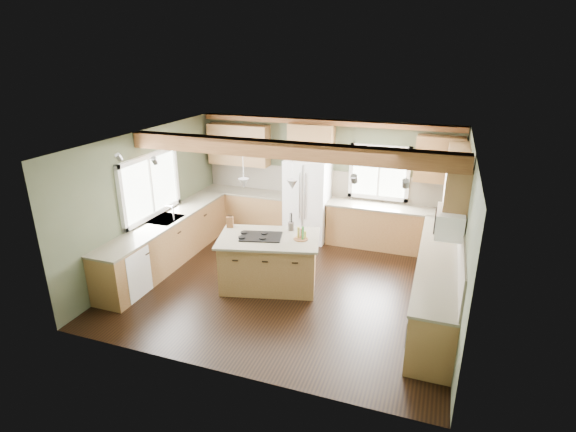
% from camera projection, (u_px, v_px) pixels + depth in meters
% --- Properties ---
extents(floor, '(5.60, 5.60, 0.00)m').
position_uv_depth(floor, '(288.00, 284.00, 8.08)').
color(floor, black).
rests_on(floor, ground).
extents(ceiling, '(5.60, 5.60, 0.00)m').
position_uv_depth(ceiling, '(288.00, 140.00, 7.17)').
color(ceiling, silver).
rests_on(ceiling, wall_back).
extents(wall_back, '(5.60, 0.00, 5.60)m').
position_uv_depth(wall_back, '(326.00, 179.00, 9.83)').
color(wall_back, '#414934').
rests_on(wall_back, ground).
extents(wall_left, '(0.00, 5.00, 5.00)m').
position_uv_depth(wall_left, '(149.00, 199.00, 8.50)').
color(wall_left, '#414934').
rests_on(wall_left, ground).
extents(wall_right, '(0.00, 5.00, 5.00)m').
position_uv_depth(wall_right, '(463.00, 238.00, 6.75)').
color(wall_right, '#414934').
rests_on(wall_right, ground).
extents(ceiling_beam, '(5.55, 0.26, 0.26)m').
position_uv_depth(ceiling_beam, '(285.00, 150.00, 7.10)').
color(ceiling_beam, '#573019').
rests_on(ceiling_beam, ceiling).
extents(soffit_trim, '(5.55, 0.20, 0.10)m').
position_uv_depth(soffit_trim, '(326.00, 122.00, 9.31)').
color(soffit_trim, '#573019').
rests_on(soffit_trim, ceiling).
extents(backsplash_back, '(5.58, 0.03, 0.58)m').
position_uv_depth(backsplash_back, '(326.00, 183.00, 9.85)').
color(backsplash_back, brown).
rests_on(backsplash_back, wall_back).
extents(backsplash_right, '(0.03, 3.70, 0.58)m').
position_uv_depth(backsplash_right, '(461.00, 242.00, 6.83)').
color(backsplash_right, brown).
rests_on(backsplash_right, wall_right).
extents(base_cab_back_left, '(2.02, 0.60, 0.88)m').
position_uv_depth(base_cab_back_left, '(247.00, 211.00, 10.43)').
color(base_cab_back_left, brown).
rests_on(base_cab_back_left, floor).
extents(counter_back_left, '(2.06, 0.64, 0.04)m').
position_uv_depth(counter_back_left, '(246.00, 192.00, 10.26)').
color(counter_back_left, brown).
rests_on(counter_back_left, base_cab_back_left).
extents(base_cab_back_right, '(2.62, 0.60, 0.88)m').
position_uv_depth(base_cab_back_right, '(390.00, 228.00, 9.40)').
color(base_cab_back_right, brown).
rests_on(base_cab_back_right, floor).
extents(counter_back_right, '(2.66, 0.64, 0.04)m').
position_uv_depth(counter_back_right, '(392.00, 208.00, 9.24)').
color(counter_back_right, brown).
rests_on(counter_back_right, base_cab_back_right).
extents(base_cab_left, '(0.60, 3.70, 0.88)m').
position_uv_depth(base_cab_left, '(168.00, 242.00, 8.75)').
color(base_cab_left, brown).
rests_on(base_cab_left, floor).
extents(counter_left, '(0.64, 3.74, 0.04)m').
position_uv_depth(counter_left, '(166.00, 220.00, 8.59)').
color(counter_left, brown).
rests_on(counter_left, base_cab_left).
extents(base_cab_right, '(0.60, 3.70, 0.88)m').
position_uv_depth(base_cab_right, '(436.00, 284.00, 7.19)').
color(base_cab_right, brown).
rests_on(base_cab_right, floor).
extents(counter_right, '(0.64, 3.74, 0.04)m').
position_uv_depth(counter_right, '(439.00, 258.00, 7.03)').
color(counter_right, brown).
rests_on(counter_right, base_cab_right).
extents(upper_cab_back_left, '(1.40, 0.35, 0.90)m').
position_uv_depth(upper_cab_back_left, '(239.00, 145.00, 10.07)').
color(upper_cab_back_left, brown).
rests_on(upper_cab_back_left, wall_back).
extents(upper_cab_over_fridge, '(0.96, 0.35, 0.70)m').
position_uv_depth(upper_cab_over_fridge, '(311.00, 141.00, 9.47)').
color(upper_cab_over_fridge, brown).
rests_on(upper_cab_over_fridge, wall_back).
extents(upper_cab_right, '(0.35, 2.20, 0.90)m').
position_uv_depth(upper_cab_right, '(457.00, 180.00, 7.37)').
color(upper_cab_right, brown).
rests_on(upper_cab_right, wall_right).
extents(upper_cab_back_corner, '(0.90, 0.35, 0.90)m').
position_uv_depth(upper_cab_back_corner, '(439.00, 159.00, 8.73)').
color(upper_cab_back_corner, brown).
rests_on(upper_cab_back_corner, wall_back).
extents(window_left, '(0.04, 1.60, 1.05)m').
position_uv_depth(window_left, '(150.00, 186.00, 8.45)').
color(window_left, white).
rests_on(window_left, wall_left).
extents(window_back, '(1.10, 0.04, 1.00)m').
position_uv_depth(window_back, '(379.00, 172.00, 9.37)').
color(window_back, white).
rests_on(window_back, wall_back).
extents(sink, '(0.50, 0.65, 0.03)m').
position_uv_depth(sink, '(166.00, 220.00, 8.59)').
color(sink, '#262628').
rests_on(sink, counter_left).
extents(faucet, '(0.02, 0.02, 0.28)m').
position_uv_depth(faucet, '(173.00, 214.00, 8.48)').
color(faucet, '#B2B2B7').
rests_on(faucet, sink).
extents(dishwasher, '(0.60, 0.60, 0.84)m').
position_uv_depth(dishwasher, '(125.00, 272.00, 7.60)').
color(dishwasher, white).
rests_on(dishwasher, floor).
extents(oven, '(0.60, 0.72, 0.84)m').
position_uv_depth(oven, '(431.00, 329.00, 6.05)').
color(oven, white).
rests_on(oven, floor).
extents(microwave, '(0.40, 0.70, 0.38)m').
position_uv_depth(microwave, '(450.00, 222.00, 6.69)').
color(microwave, white).
rests_on(microwave, wall_right).
extents(pendant_left, '(0.18, 0.18, 0.16)m').
position_uv_depth(pendant_left, '(244.00, 183.00, 7.44)').
color(pendant_left, '#B2B2B7').
rests_on(pendant_left, ceiling).
extents(pendant_right, '(0.18, 0.18, 0.16)m').
position_uv_depth(pendant_right, '(292.00, 185.00, 7.37)').
color(pendant_right, '#B2B2B7').
rests_on(pendant_right, ceiling).
extents(refrigerator, '(0.90, 0.74, 1.80)m').
position_uv_depth(refrigerator, '(307.00, 200.00, 9.73)').
color(refrigerator, white).
rests_on(refrigerator, floor).
extents(island, '(1.81, 1.36, 0.88)m').
position_uv_depth(island, '(269.00, 262.00, 7.91)').
color(island, brown).
rests_on(island, floor).
extents(island_top, '(1.95, 1.49, 0.04)m').
position_uv_depth(island_top, '(269.00, 238.00, 7.75)').
color(island_top, brown).
rests_on(island_top, island).
extents(cooktop, '(0.80, 0.63, 0.02)m').
position_uv_depth(cooktop, '(261.00, 237.00, 7.75)').
color(cooktop, black).
rests_on(cooktop, island_top).
extents(knife_block, '(0.14, 0.12, 0.20)m').
position_uv_depth(knife_block, '(230.00, 222.00, 8.15)').
color(knife_block, brown).
rests_on(knife_block, island_top).
extents(utensil_crock, '(0.12, 0.12, 0.15)m').
position_uv_depth(utensil_crock, '(291.00, 226.00, 8.03)').
color(utensil_crock, '#413934').
rests_on(utensil_crock, island_top).
extents(bottle_tray, '(0.27, 0.27, 0.23)m').
position_uv_depth(bottle_tray, '(301.00, 233.00, 7.62)').
color(bottle_tray, brown).
rests_on(bottle_tray, island_top).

